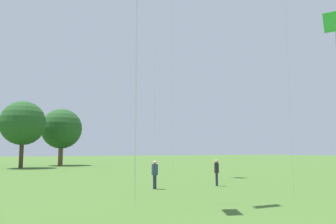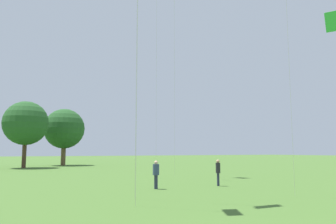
{
  "view_description": "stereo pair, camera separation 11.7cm",
  "coord_description": "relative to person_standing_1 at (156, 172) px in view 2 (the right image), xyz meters",
  "views": [
    {
      "loc": [
        -5.74,
        -4.11,
        2.2
      ],
      "look_at": [
        -0.02,
        6.58,
        3.65
      ],
      "focal_mm": 35.0,
      "sensor_mm": 36.0,
      "label": 1
    },
    {
      "loc": [
        -5.63,
        -4.17,
        2.2
      ],
      "look_at": [
        -0.02,
        6.58,
        3.65
      ],
      "focal_mm": 35.0,
      "sensor_mm": 36.0,
      "label": 2
    }
  ],
  "objects": [
    {
      "name": "distant_tree_1",
      "position": [
        0.91,
        35.43,
        4.71
      ],
      "size": [
        6.23,
        6.23,
        8.83
      ],
      "color": "brown",
      "rests_on": "ground"
    },
    {
      "name": "person_standing_1",
      "position": [
        0.0,
        0.0,
        0.0
      ],
      "size": [
        0.45,
        0.45,
        1.64
      ],
      "rotation": [
        0.0,
        0.0,
        2.9
      ],
      "color": "#282D42",
      "rests_on": "ground"
    },
    {
      "name": "distant_tree_0",
      "position": [
        -5.11,
        29.56,
        4.91
      ],
      "size": [
        5.84,
        5.84,
        8.82
      ],
      "color": "#473323",
      "rests_on": "ground"
    },
    {
      "name": "person_standing_2",
      "position": [
        4.24,
        -0.33,
        0.04
      ],
      "size": [
        0.41,
        0.41,
        1.66
      ],
      "rotation": [
        0.0,
        0.0,
        2.39
      ],
      "color": "#282D42",
      "rests_on": "ground"
    }
  ]
}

